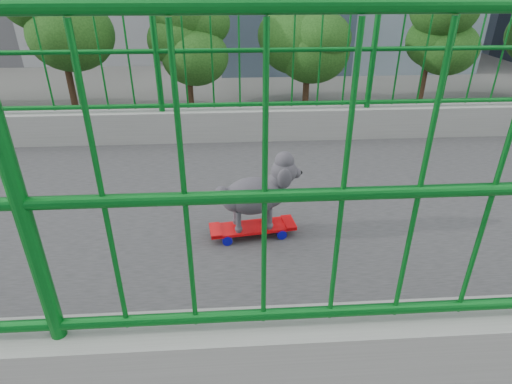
{
  "coord_description": "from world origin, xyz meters",
  "views": [
    {
      "loc": [
        2.55,
        -1.35,
        8.47
      ],
      "look_at": [
        -0.1,
        -1.18,
        7.07
      ],
      "focal_mm": 29.23,
      "sensor_mm": 36.0,
      "label": 1
    }
  ],
  "objects_px": {
    "car_1": "(284,233)",
    "car_4": "(496,130)",
    "skateboard": "(253,228)",
    "poodle": "(257,192)"
  },
  "relations": [
    {
      "from": "skateboard",
      "to": "car_4",
      "type": "xyz_separation_m",
      "value": [
        -19.15,
        14.75,
        -6.36
      ]
    },
    {
      "from": "skateboard",
      "to": "poodle",
      "type": "xyz_separation_m",
      "value": [
        -0.0,
        0.03,
        0.25
      ]
    },
    {
      "from": "skateboard",
      "to": "car_4",
      "type": "height_order",
      "value": "skateboard"
    },
    {
      "from": "car_1",
      "to": "car_4",
      "type": "distance_m",
      "value": 16.3
    },
    {
      "from": "car_1",
      "to": "poodle",
      "type": "bearing_deg",
      "value": -9.2
    },
    {
      "from": "skateboard",
      "to": "car_1",
      "type": "bearing_deg",
      "value": 163.05
    },
    {
      "from": "skateboard",
      "to": "car_1",
      "type": "relative_size",
      "value": 0.13
    },
    {
      "from": "car_4",
      "to": "car_1",
      "type": "bearing_deg",
      "value": 126.08
    },
    {
      "from": "skateboard",
      "to": "car_1",
      "type": "distance_m",
      "value": 11.59
    },
    {
      "from": "skateboard",
      "to": "car_1",
      "type": "height_order",
      "value": "skateboard"
    }
  ]
}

